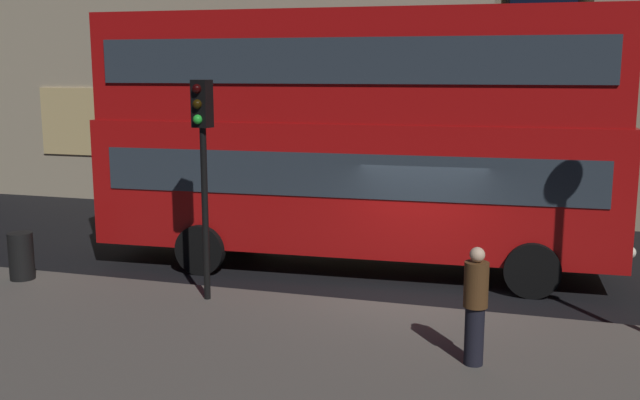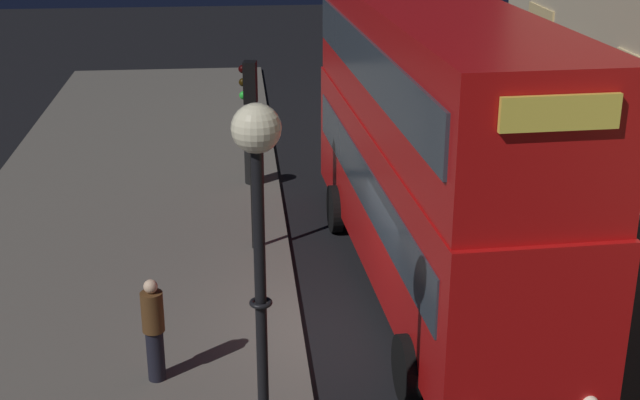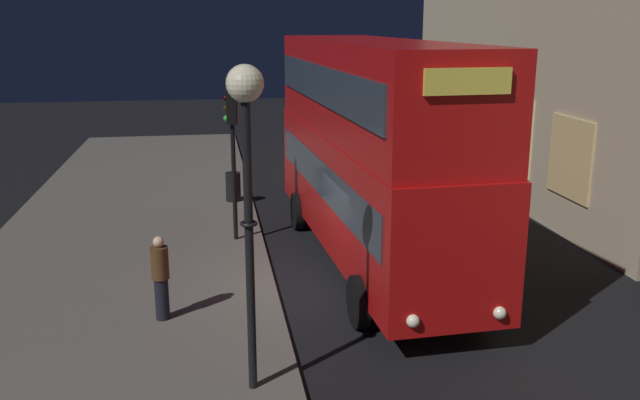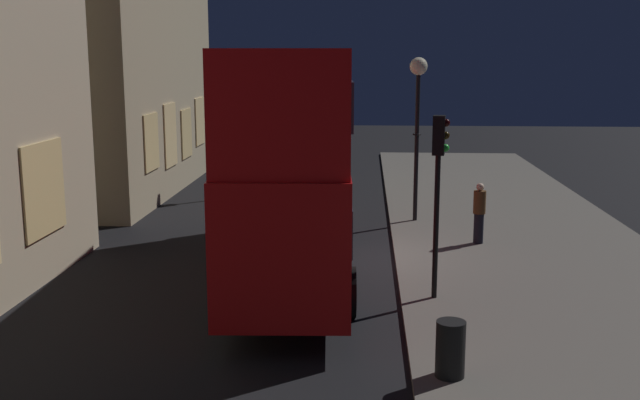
{
  "view_description": "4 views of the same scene",
  "coord_description": "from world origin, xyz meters",
  "views": [
    {
      "loc": [
        2.09,
        -13.55,
        4.36
      ],
      "look_at": [
        -2.3,
        1.12,
        1.61
      ],
      "focal_mm": 40.84,
      "sensor_mm": 36.0,
      "label": 1
    },
    {
      "loc": [
        13.75,
        -1.87,
        7.83
      ],
      "look_at": [
        -3.4,
        -0.21,
        1.28
      ],
      "focal_mm": 49.35,
      "sensor_mm": 36.0,
      "label": 2
    },
    {
      "loc": [
        14.62,
        -2.23,
        6.02
      ],
      "look_at": [
        -3.25,
        0.71,
        1.26
      ],
      "focal_mm": 38.47,
      "sensor_mm": 36.0,
      "label": 3
    },
    {
      "loc": [
        -19.81,
        -0.03,
        5.42
      ],
      "look_at": [
        -3.76,
        0.96,
        2.32
      ],
      "focal_mm": 41.89,
      "sensor_mm": 36.0,
      "label": 4
    }
  ],
  "objects": [
    {
      "name": "building_plain_facade",
      "position": [
        9.85,
        12.45,
        7.32
      ],
      "size": [
        12.98,
        10.05,
        14.64
      ],
      "color": "tan",
      "rests_on": "ground"
    },
    {
      "name": "traffic_light_near_kerb",
      "position": [
        -3.7,
        -1.61,
        3.04
      ],
      "size": [
        0.36,
        0.38,
        4.06
      ],
      "rotation": [
        0.0,
        0.0,
        -0.16
      ],
      "color": "black",
      "rests_on": "sidewalk_slab"
    },
    {
      "name": "pedestrian",
      "position": [
        1.36,
        -3.3,
        1.03
      ],
      "size": [
        0.35,
        0.35,
        1.76
      ],
      "rotation": [
        0.0,
        0.0,
        3.83
      ],
      "color": "black",
      "rests_on": "sidewalk_slab"
    },
    {
      "name": "litter_bin",
      "position": [
        -7.9,
        -1.48,
        0.61
      ],
      "size": [
        0.5,
        0.5,
        0.97
      ],
      "primitive_type": "cylinder",
      "color": "black",
      "rests_on": "sidewalk_slab"
    },
    {
      "name": "street_lamp",
      "position": [
        4.36,
        -1.67,
        4.22
      ],
      "size": [
        0.57,
        0.57,
        5.28
      ],
      "color": "black",
      "rests_on": "sidewalk_slab"
    },
    {
      "name": "sidewalk_slab",
      "position": [
        0.0,
        -4.59,
        0.06
      ],
      "size": [
        44.0,
        7.49,
        0.12
      ],
      "primitive_type": "cube",
      "color": "#5B564F",
      "rests_on": "ground"
    },
    {
      "name": "traffic_light_far_side",
      "position": [
        8.8,
        4.74,
        2.71
      ],
      "size": [
        0.33,
        0.37,
        3.76
      ],
      "rotation": [
        0.0,
        0.0,
        3.09
      ],
      "color": "black",
      "rests_on": "ground"
    },
    {
      "name": "ground_plane",
      "position": [
        0.0,
        0.0,
        0.0
      ],
      "size": [
        80.0,
        80.0,
        0.0
      ],
      "primitive_type": "plane",
      "color": "black"
    },
    {
      "name": "double_decker_bus",
      "position": [
        -1.73,
        1.74,
        3.11
      ],
      "size": [
        11.41,
        3.27,
        5.56
      ],
      "rotation": [
        0.0,
        0.0,
        0.05
      ],
      "color": "#B20F0F",
      "rests_on": "ground"
    }
  ]
}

